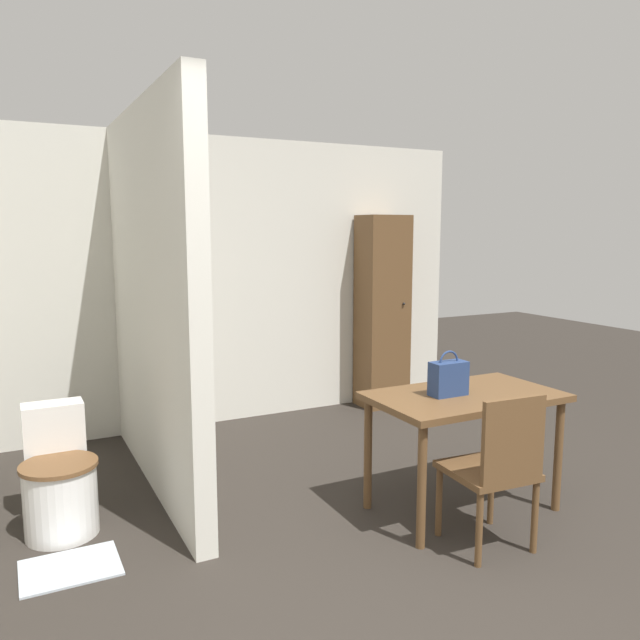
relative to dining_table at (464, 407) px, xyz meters
The scene contains 8 objects.
wall_back 2.66m from the dining_table, 109.61° to the left, with size 5.01×0.12×2.50m.
partition_wall 2.10m from the dining_table, 141.62° to the left, with size 0.12×2.26×2.50m.
dining_table is the anchor object (origin of this frame).
wooden_chair 0.53m from the dining_table, 110.10° to the right, with size 0.45×0.45×0.87m.
toilet 2.40m from the dining_table, 159.69° to the left, with size 0.42×0.57×0.70m.
handbag 0.23m from the dining_table, behind, with size 0.22×0.11×0.27m.
wooden_cabinet 2.35m from the dining_table, 69.72° to the left, with size 0.44×0.37×1.84m.
bath_mat 2.34m from the dining_table, behind, with size 0.48×0.37×0.01m.
Camera 1 is at (-1.56, -1.67, 1.71)m, focal length 35.00 mm.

